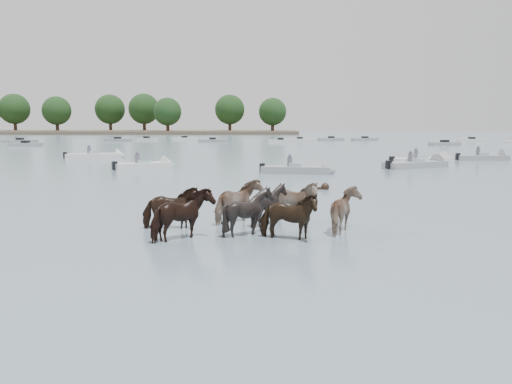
{
  "coord_description": "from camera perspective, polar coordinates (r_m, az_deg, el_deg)",
  "views": [
    {
      "loc": [
        -1.34,
        -14.63,
        3.43
      ],
      "look_at": [
        -1.43,
        3.1,
        1.1
      ],
      "focal_mm": 37.13,
      "sensor_mm": 36.0,
      "label": 1
    }
  ],
  "objects": [
    {
      "name": "treeline",
      "position": [
        178.86,
        -21.82,
        8.18
      ],
      "size": [
        154.07,
        23.99,
        12.53
      ],
      "color": "#382619",
      "rests_on": "ground"
    },
    {
      "name": "motorboat_a",
      "position": [
        40.48,
        -11.14,
        2.8
      ],
      "size": [
        4.82,
        3.75,
        1.92
      ],
      "rotation": [
        0.0,
        0.0,
        0.53
      ],
      "color": "silver",
      "rests_on": "ground"
    },
    {
      "name": "motorboat_c",
      "position": [
        47.7,
        18.07,
        3.26
      ],
      "size": [
        6.32,
        3.58,
        1.92
      ],
      "rotation": [
        0.0,
        0.0,
        0.34
      ],
      "color": "silver",
      "rests_on": "ground"
    },
    {
      "name": "pony_herd",
      "position": [
        16.91,
        -0.2,
        -1.97
      ],
      "size": [
        7.34,
        4.78,
        1.64
      ],
      "color": "black",
      "rests_on": "ground"
    },
    {
      "name": "distant_flotilla",
      "position": [
        92.8,
        0.81,
        5.52
      ],
      "size": [
        102.58,
        29.7,
        0.93
      ],
      "color": "silver",
      "rests_on": "ground"
    },
    {
      "name": "swimming_pony",
      "position": [
        27.65,
        7.36,
        0.51
      ],
      "size": [
        0.72,
        0.44,
        0.44
      ],
      "color": "black",
      "rests_on": "ground"
    },
    {
      "name": "motorboat_d",
      "position": [
        42.88,
        17.55,
        2.85
      ],
      "size": [
        5.88,
        4.17,
        1.92
      ],
      "rotation": [
        0.0,
        0.0,
        0.49
      ],
      "color": "gray",
      "rests_on": "ground"
    },
    {
      "name": "ground",
      "position": [
        15.09,
        5.42,
        -5.69
      ],
      "size": [
        400.0,
        400.0,
        0.0
      ],
      "primitive_type": "plane",
      "color": "slate",
      "rests_on": "ground"
    },
    {
      "name": "motorboat_e",
      "position": [
        53.33,
        23.9,
        3.4
      ],
      "size": [
        5.08,
        1.63,
        1.92
      ],
      "rotation": [
        0.0,
        0.0,
        -0.01
      ],
      "color": "gray",
      "rests_on": "ground"
    },
    {
      "name": "shoreline",
      "position": [
        178.4,
        -22.46,
        5.97
      ],
      "size": [
        160.0,
        30.0,
        1.0
      ],
      "primitive_type": "cube",
      "color": "#4C4233",
      "rests_on": "ground"
    },
    {
      "name": "motorboat_f",
      "position": [
        53.68,
        -16.28,
        3.76
      ],
      "size": [
        5.83,
        3.27,
        1.92
      ],
      "rotation": [
        0.0,
        0.0,
        0.32
      ],
      "color": "silver",
      "rests_on": "ground"
    },
    {
      "name": "motorboat_b",
      "position": [
        36.17,
        5.47,
        2.37
      ],
      "size": [
        5.32,
        2.37,
        1.92
      ],
      "rotation": [
        0.0,
        0.0,
        -0.16
      ],
      "color": "gray",
      "rests_on": "ground"
    }
  ]
}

